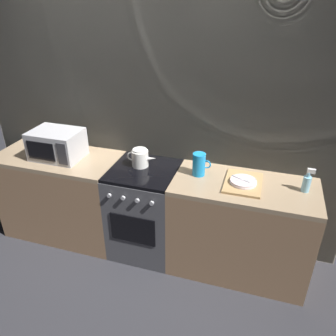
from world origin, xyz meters
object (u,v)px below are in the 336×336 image
at_px(microwave, 57,144).
at_px(pitcher, 199,164).
at_px(stove_unit, 145,210).
at_px(kettle, 140,158).
at_px(dish_pile, 243,182).
at_px(spray_bottle, 307,183).

height_order(microwave, pitcher, microwave).
xyz_separation_m(stove_unit, microwave, (-0.86, -0.02, 0.59)).
height_order(stove_unit, pitcher, pitcher).
relative_size(stove_unit, microwave, 1.96).
bearing_deg(stove_unit, pitcher, 6.35).
height_order(kettle, pitcher, pitcher).
xyz_separation_m(dish_pile, spray_bottle, (0.48, 0.04, 0.06)).
bearing_deg(spray_bottle, dish_pile, -175.15).
relative_size(stove_unit, spray_bottle, 4.43).
bearing_deg(pitcher, kettle, 179.89).
bearing_deg(spray_bottle, stove_unit, -178.05).
height_order(pitcher, dish_pile, pitcher).
xyz_separation_m(microwave, pitcher, (1.35, 0.07, -0.03)).
bearing_deg(pitcher, dish_pile, -7.30).
relative_size(pitcher, dish_pile, 0.50).
relative_size(kettle, dish_pile, 0.71).
bearing_deg(kettle, spray_bottle, -0.39).
bearing_deg(dish_pile, kettle, 176.88).
distance_m(microwave, kettle, 0.82).
bearing_deg(stove_unit, kettle, 131.07).
height_order(microwave, dish_pile, microwave).
xyz_separation_m(microwave, dish_pile, (1.74, 0.02, -0.12)).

